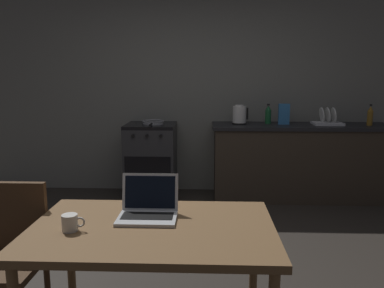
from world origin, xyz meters
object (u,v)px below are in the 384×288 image
(dining_table, at_px, (153,238))
(bottle, at_px, (370,116))
(laptop, at_px, (148,209))
(cereal_box, at_px, (284,114))
(stove_oven, at_px, (151,160))
(frying_pan, at_px, (153,122))
(bottle_b, at_px, (268,114))
(dish_rack, at_px, (327,121))
(coffee_mug, at_px, (70,223))
(chair, at_px, (9,250))
(electric_kettle, at_px, (239,115))

(dining_table, relative_size, bottle, 5.13)
(laptop, height_order, cereal_box, cereal_box)
(stove_oven, height_order, frying_pan, frying_pan)
(laptop, distance_m, frying_pan, 2.65)
(stove_oven, bearing_deg, bottle, -1.04)
(bottle_b, bearing_deg, dish_rack, -6.56)
(coffee_mug, relative_size, bottle_b, 0.49)
(chair, bearing_deg, cereal_box, 32.13)
(chair, relative_size, bottle, 3.53)
(dining_table, xyz_separation_m, frying_pan, (-0.37, 2.74, 0.29))
(dining_table, bearing_deg, laptop, 108.20)
(electric_kettle, xyz_separation_m, dish_rack, (1.05, 0.00, -0.07))
(dining_table, relative_size, frying_pan, 2.91)
(bottle_b, bearing_deg, stove_oven, -176.71)
(chair, bearing_deg, dining_table, -28.48)
(dining_table, bearing_deg, chair, 171.73)
(laptop, distance_m, coffee_mug, 0.42)
(laptop, xyz_separation_m, bottle_b, (1.07, 2.73, 0.26))
(cereal_box, bearing_deg, stove_oven, -179.20)
(stove_oven, distance_m, laptop, 2.69)
(coffee_mug, bearing_deg, frying_pan, 89.34)
(laptop, xyz_separation_m, coffee_mug, (-0.37, -0.20, -0.00))
(laptop, height_order, bottle_b, bottle_b)
(stove_oven, distance_m, coffee_mug, 2.87)
(stove_oven, height_order, bottle, bottle)
(electric_kettle, relative_size, dish_rack, 0.70)
(dining_table, height_order, bottle_b, bottle_b)
(dining_table, height_order, cereal_box, cereal_box)
(dining_table, height_order, bottle, bottle)
(stove_oven, height_order, dish_rack, dish_rack)
(stove_oven, relative_size, chair, 1.04)
(laptop, relative_size, electric_kettle, 1.35)
(frying_pan, bearing_deg, stove_oven, 143.39)
(stove_oven, bearing_deg, electric_kettle, 0.13)
(bottle, xyz_separation_m, coffee_mug, (-2.61, -2.80, -0.27))
(electric_kettle, relative_size, frying_pan, 0.54)
(dish_rack, xyz_separation_m, bottle_b, (-0.70, 0.08, 0.07))
(stove_oven, bearing_deg, dining_table, -81.64)
(bottle, distance_m, frying_pan, 2.58)
(stove_oven, distance_m, cereal_box, 1.72)
(frying_pan, relative_size, coffee_mug, 3.69)
(bottle, xyz_separation_m, bottle_b, (-1.17, 0.13, -0.00))
(dish_rack, bearing_deg, stove_oven, -179.93)
(stove_oven, height_order, coffee_mug, stove_oven)
(stove_oven, relative_size, coffee_mug, 7.66)
(bottle_b, bearing_deg, frying_pan, -175.60)
(cereal_box, bearing_deg, dining_table, -113.42)
(dish_rack, bearing_deg, chair, -134.20)
(stove_oven, relative_size, laptop, 2.85)
(laptop, height_order, coffee_mug, laptop)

